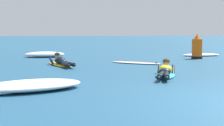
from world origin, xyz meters
TOP-DOWN VIEW (x-y plane):
  - ground_plane at (0.00, 10.00)m, footprint 120.00×120.00m
  - surfer_near at (-0.48, 3.86)m, footprint 1.27×2.46m
  - surfer_far at (-3.47, 7.47)m, footprint 1.10×2.53m
  - drifting_surfboard at (-0.43, 7.91)m, footprint 2.03×1.78m
  - whitewater_front at (3.92, 11.51)m, footprint 2.11×1.17m
  - whitewater_mid_left at (-4.21, 11.86)m, footprint 1.98×0.96m
  - whitewater_mid_right at (-4.25, 2.00)m, footprint 2.66×1.92m
  - channel_marker_buoy at (2.98, 9.83)m, footprint 0.52×0.52m

SIDE VIEW (x-z plane):
  - ground_plane at x=0.00m, z-range 0.00..0.00m
  - drifting_surfboard at x=-0.43m, z-range -0.05..0.11m
  - whitewater_front at x=3.92m, z-range 0.00..0.12m
  - whitewater_mid_right at x=-4.25m, z-range -0.01..0.23m
  - whitewater_mid_left at x=-4.21m, z-range -0.01..0.27m
  - surfer_far at x=-3.47m, z-range -0.14..0.41m
  - surfer_near at x=-0.48m, z-range -0.13..0.41m
  - channel_marker_buoy at x=2.98m, z-range -0.11..1.07m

